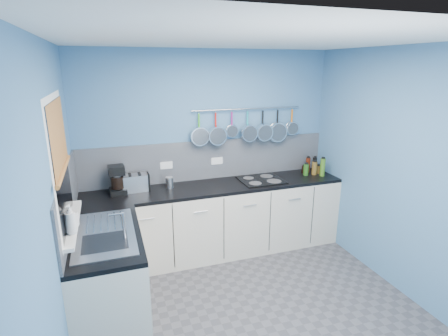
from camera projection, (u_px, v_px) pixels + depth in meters
floor at (253, 311)px, 3.42m from camera, size 3.20×3.00×0.02m
ceiling at (261, 38)px, 2.71m from camera, size 3.20×3.00×0.02m
wall_back at (209, 152)px, 4.44m from camera, size 3.20×0.02×2.50m
wall_front at (383, 291)px, 1.70m from camera, size 3.20×0.02×2.50m
wall_left at (56, 214)px, 2.57m from camera, size 0.02×3.00×2.50m
wall_right at (401, 173)px, 3.56m from camera, size 0.02×3.00×2.50m
backsplash_back at (209, 160)px, 4.45m from camera, size 3.20×0.02×0.50m
backsplash_left at (68, 198)px, 3.15m from camera, size 0.02×1.80×0.50m
cabinet_run_back at (216, 221)px, 4.39m from camera, size 3.20×0.60×0.86m
worktop_back at (216, 187)px, 4.26m from camera, size 3.20×0.60×0.04m
cabinet_run_left at (110, 280)px, 3.17m from camera, size 0.60×1.20×0.86m
worktop_left at (105, 235)px, 3.05m from camera, size 0.60×1.20×0.04m
window_frame at (61, 164)px, 2.77m from camera, size 0.01×1.00×1.10m
window_glass at (61, 164)px, 2.77m from camera, size 0.01×0.90×1.00m
bamboo_blind at (59, 136)px, 2.71m from camera, size 0.01×0.90×0.55m
window_sill at (72, 223)px, 2.92m from camera, size 0.10×0.98×0.03m
sink_unit at (105, 233)px, 3.04m from camera, size 0.50×0.95×0.01m
mixer_tap at (124, 226)px, 2.89m from camera, size 0.12×0.08×0.26m
socket_left at (166, 165)px, 4.27m from camera, size 0.15×0.01×0.09m
socket_right at (217, 161)px, 4.47m from camera, size 0.15×0.01×0.09m
pot_rail at (248, 109)px, 4.39m from camera, size 1.45×0.02×0.02m
soap_bottle_a at (70, 219)px, 2.68m from camera, size 0.12×0.12×0.24m
soap_bottle_b at (72, 217)px, 2.80m from camera, size 0.09×0.10×0.17m
paper_towel at (117, 183)px, 3.96m from camera, size 0.13×0.13×0.24m
coffee_maker at (117, 180)px, 3.93m from camera, size 0.20×0.22×0.33m
toaster at (135, 183)px, 4.05m from camera, size 0.31×0.19×0.20m
canister at (170, 183)px, 4.15m from camera, size 0.10×0.10×0.13m
hob at (261, 180)px, 4.44m from camera, size 0.53×0.47×0.01m
pan_0 at (199, 128)px, 4.25m from camera, size 0.23×0.08×0.42m
pan_1 at (216, 127)px, 4.31m from camera, size 0.23×0.12×0.42m
pan_2 at (232, 124)px, 4.37m from camera, size 0.16×0.05×0.35m
pan_3 at (248, 125)px, 4.44m from camera, size 0.22×0.12×0.41m
pan_4 at (263, 124)px, 4.51m from camera, size 0.22×0.12×0.41m
pan_5 at (277, 125)px, 4.58m from camera, size 0.26×0.07×0.45m
pan_6 at (292, 121)px, 4.63m from camera, size 0.18×0.07×0.37m
condiment_0 at (315, 165)px, 4.77m from camera, size 0.06×0.06×0.20m
condiment_1 at (308, 165)px, 4.76m from camera, size 0.06×0.06×0.20m
condiment_2 at (304, 169)px, 4.74m from camera, size 0.07×0.07×0.10m
condiment_3 at (318, 169)px, 4.73m from camera, size 0.07×0.07×0.11m
condiment_4 at (314, 168)px, 4.66m from camera, size 0.07×0.07×0.18m
condiment_5 at (306, 170)px, 4.64m from camera, size 0.07×0.07×0.15m
condiment_6 at (323, 167)px, 4.60m from camera, size 0.07×0.07×0.23m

